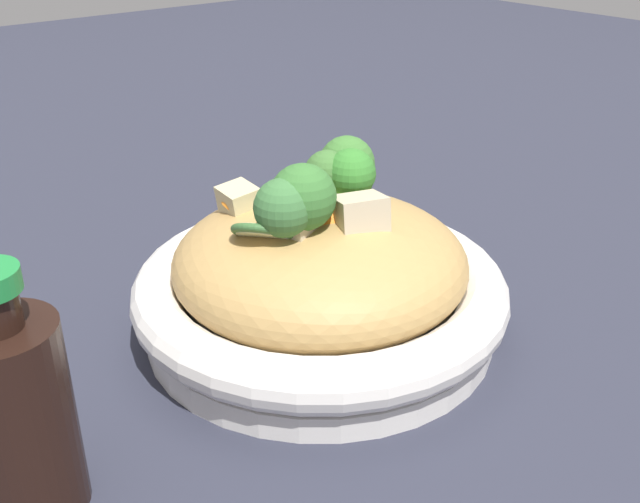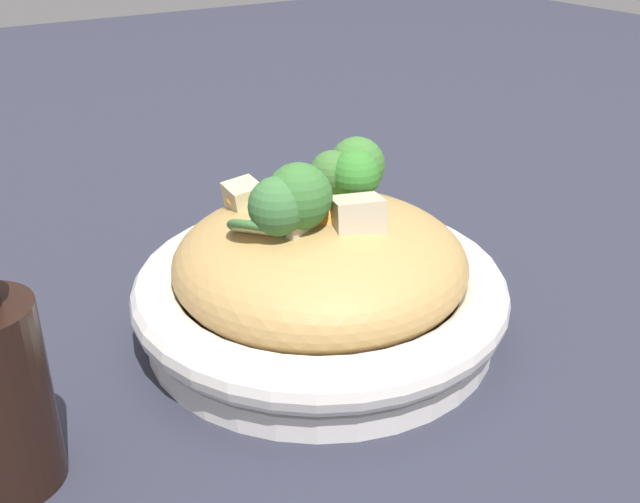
# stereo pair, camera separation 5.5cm
# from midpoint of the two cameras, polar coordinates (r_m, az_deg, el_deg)

# --- Properties ---
(ground_plane) EXTENTS (3.00, 3.00, 0.00)m
(ground_plane) POSITION_cam_midpoint_polar(r_m,az_deg,el_deg) (0.58, 2.71, -6.06)
(ground_plane) COLOR #292B39
(serving_bowl) EXTENTS (0.28, 0.28, 0.06)m
(serving_bowl) POSITION_cam_midpoint_polar(r_m,az_deg,el_deg) (0.57, 2.77, -3.61)
(serving_bowl) COLOR white
(serving_bowl) RESTS_ON ground_plane
(noodle_heap) EXTENTS (0.22, 0.22, 0.08)m
(noodle_heap) POSITION_cam_midpoint_polar(r_m,az_deg,el_deg) (0.55, 2.83, -0.82)
(noodle_heap) COLOR #B0894E
(noodle_heap) RESTS_ON serving_bowl
(broccoli_florets) EXTENTS (0.15, 0.11, 0.06)m
(broccoli_florets) POSITION_cam_midpoint_polar(r_m,az_deg,el_deg) (0.54, 3.29, 5.10)
(broccoli_florets) COLOR #9FC171
(broccoli_florets) RESTS_ON serving_bowl
(carrot_coins) EXTENTS (0.09, 0.10, 0.03)m
(carrot_coins) POSITION_cam_midpoint_polar(r_m,az_deg,el_deg) (0.54, 0.67, 3.24)
(carrot_coins) COLOR orange
(carrot_coins) RESTS_ON serving_bowl
(zucchini_slices) EXTENTS (0.08, 0.06, 0.03)m
(zucchini_slices) POSITION_cam_midpoint_polar(r_m,az_deg,el_deg) (0.52, -0.66, 2.10)
(zucchini_slices) COLOR beige
(zucchini_slices) RESTS_ON serving_bowl
(chicken_chunks) EXTENTS (0.08, 0.12, 0.03)m
(chicken_chunks) POSITION_cam_midpoint_polar(r_m,az_deg,el_deg) (0.53, 1.97, 3.01)
(chicken_chunks) COLOR beige
(chicken_chunks) RESTS_ON serving_bowl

